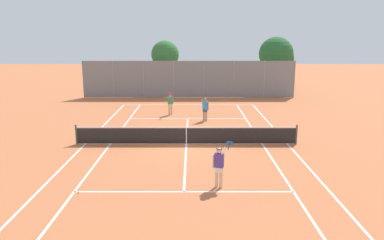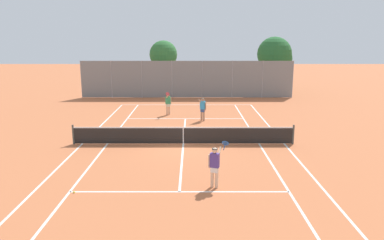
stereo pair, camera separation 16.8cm
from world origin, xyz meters
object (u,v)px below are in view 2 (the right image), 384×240
object	(u,v)px
loose_tennis_ball_0	(264,137)
tree_behind_right	(277,55)
loose_tennis_ball_2	(75,192)
tree_behind_left	(165,55)
player_far_right	(204,108)
loose_tennis_ball_1	(154,129)
player_far_left	(169,103)
tennis_net	(184,135)
player_near_side	(216,164)

from	to	relation	value
loose_tennis_ball_0	tree_behind_right	bearing A→B (deg)	75.79
loose_tennis_ball_0	loose_tennis_ball_2	size ratio (longest dim) A/B	1.00
tree_behind_left	tree_behind_right	size ratio (longest dim) A/B	0.94
player_far_right	loose_tennis_ball_1	bearing A→B (deg)	-143.46
player_far_left	loose_tennis_ball_0	distance (m)	8.73
loose_tennis_ball_1	tree_behind_left	world-z (taller)	tree_behind_left
loose_tennis_ball_0	tree_behind_left	bearing A→B (deg)	112.45
player_far_right	loose_tennis_ball_1	xyz separation A→B (m)	(-3.23, -2.40, -0.88)
tennis_net	loose_tennis_ball_1	xyz separation A→B (m)	(-2.02, 3.34, -0.48)
player_near_side	loose_tennis_ball_2	bearing A→B (deg)	-174.10
tree_behind_right	player_far_left	bearing A→B (deg)	-132.75
tennis_net	player_near_side	distance (m)	6.11
loose_tennis_ball_0	loose_tennis_ball_1	size ratio (longest dim) A/B	1.00
loose_tennis_ball_2	tree_behind_right	size ratio (longest dim) A/B	0.01
player_near_side	tree_behind_left	distance (m)	24.42
player_near_side	loose_tennis_ball_1	xyz separation A→B (m)	(-3.37, 9.28, -0.89)
loose_tennis_ball_0	tree_behind_right	size ratio (longest dim) A/B	0.01
tennis_net	tree_behind_right	xyz separation A→B (m)	(8.97, 18.85, 3.33)
player_far_right	tree_behind_left	size ratio (longest dim) A/B	0.30
loose_tennis_ball_1	loose_tennis_ball_0	bearing A→B (deg)	-17.30
player_far_left	player_far_right	world-z (taller)	player_far_left
tree_behind_left	tree_behind_right	bearing A→B (deg)	4.26
tennis_net	player_far_right	world-z (taller)	player_far_right
player_near_side	player_far_right	size ratio (longest dim) A/B	1.11
player_far_left	player_far_right	size ratio (longest dim) A/B	1.11
loose_tennis_ball_1	loose_tennis_ball_2	world-z (taller)	same
player_far_left	loose_tennis_ball_2	xyz separation A→B (m)	(-2.64, -14.23, -0.89)
player_far_right	tree_behind_right	xyz separation A→B (m)	(7.76, 13.12, 2.92)
tennis_net	loose_tennis_ball_0	xyz separation A→B (m)	(4.53, 1.30, -0.48)
loose_tennis_ball_2	tree_behind_right	distance (m)	28.70
tree_behind_right	loose_tennis_ball_0	bearing A→B (deg)	-104.21
player_far_left	loose_tennis_ball_2	size ratio (longest dim) A/B	26.88
player_far_left	loose_tennis_ball_0	size ratio (longest dim) A/B	26.88
player_far_right	loose_tennis_ball_0	distance (m)	5.61
loose_tennis_ball_0	tree_behind_right	world-z (taller)	tree_behind_right
player_near_side	loose_tennis_ball_2	xyz separation A→B (m)	(-5.29, -0.55, -0.89)
loose_tennis_ball_2	loose_tennis_ball_0	bearing A→B (deg)	42.61
tennis_net	player_far_right	distance (m)	5.87
player_far_left	loose_tennis_ball_1	xyz separation A→B (m)	(-0.72, -4.40, -0.89)
player_far_right	player_far_left	bearing A→B (deg)	141.41
tree_behind_right	player_far_right	bearing A→B (deg)	-120.62
loose_tennis_ball_0	loose_tennis_ball_1	world-z (taller)	same
loose_tennis_ball_0	player_far_left	bearing A→B (deg)	132.14
player_near_side	loose_tennis_ball_2	world-z (taller)	player_near_side
tennis_net	tree_behind_left	bearing A→B (deg)	97.51
loose_tennis_ball_2	tree_behind_left	xyz separation A→B (m)	(1.57, 24.50, 3.84)
tennis_net	loose_tennis_ball_0	distance (m)	4.73
player_far_right	loose_tennis_ball_2	distance (m)	13.30
tennis_net	tree_behind_left	xyz separation A→B (m)	(-2.38, 18.01, 3.37)
loose_tennis_ball_0	tree_behind_left	xyz separation A→B (m)	(-6.90, 16.71, 3.84)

